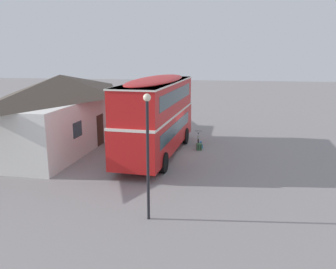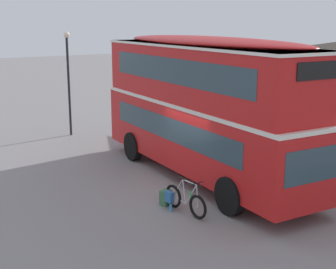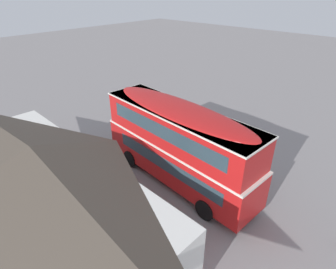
# 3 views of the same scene
# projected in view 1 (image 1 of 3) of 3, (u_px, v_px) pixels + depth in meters

# --- Properties ---
(ground_plane) EXTENTS (120.00, 120.00, 0.00)m
(ground_plane) POSITION_uv_depth(u_px,v_px,m) (175.00, 152.00, 22.29)
(ground_plane) COLOR gray
(double_decker_bus) EXTENTS (10.22, 3.28, 4.79)m
(double_decker_bus) POSITION_uv_depth(u_px,v_px,m) (157.00, 113.00, 21.12)
(double_decker_bus) COLOR black
(double_decker_bus) RESTS_ON ground
(touring_bicycle) EXTENTS (1.75, 0.54, 1.02)m
(touring_bicycle) POSITION_uv_depth(u_px,v_px,m) (199.00, 142.00, 23.35)
(touring_bicycle) COLOR black
(touring_bicycle) RESTS_ON ground
(backpack_on_ground) EXTENTS (0.36, 0.37, 0.50)m
(backpack_on_ground) POSITION_uv_depth(u_px,v_px,m) (199.00, 146.00, 22.65)
(backpack_on_ground) COLOR #386642
(backpack_on_ground) RESTS_ON ground
(water_bottle_blue_sports) EXTENTS (0.07, 0.07, 0.26)m
(water_bottle_blue_sports) POSITION_uv_depth(u_px,v_px,m) (202.00, 147.00, 23.15)
(water_bottle_blue_sports) COLOR #338CBF
(water_bottle_blue_sports) RESTS_ON ground
(pub_building) EXTENTS (14.39, 6.31, 4.75)m
(pub_building) POSITION_uv_depth(u_px,v_px,m) (62.00, 109.00, 24.04)
(pub_building) COLOR silver
(pub_building) RESTS_ON ground
(street_lamp) EXTENTS (0.28, 0.28, 4.79)m
(street_lamp) POSITION_uv_depth(u_px,v_px,m) (148.00, 144.00, 12.66)
(street_lamp) COLOR black
(street_lamp) RESTS_ON ground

